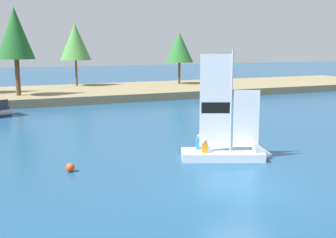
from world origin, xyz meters
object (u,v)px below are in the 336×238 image
object	(u,v)px
shoreline_tree_right	(179,47)
channel_buoy	(70,167)
shoreline_tree_centre	(15,34)
shoreline_tree_midright	(75,42)
sailboat	(238,151)

from	to	relation	value
shoreline_tree_right	channel_buoy	distance (m)	34.96
shoreline_tree_right	shoreline_tree_centre	bearing A→B (deg)	-164.89
shoreline_tree_midright	channel_buoy	xyz separation A→B (m)	(-6.62, -31.61, -5.65)
shoreline_tree_centre	channel_buoy	size ratio (longest dim) A/B	20.87
shoreline_tree_centre	channel_buoy	bearing A→B (deg)	-89.12
shoreline_tree_midright	channel_buoy	bearing A→B (deg)	-101.83
shoreline_tree_right	channel_buoy	size ratio (longest dim) A/B	16.01
channel_buoy	shoreline_tree_right	bearing A→B (deg)	57.30
shoreline_tree_centre	shoreline_tree_midright	distance (m)	10.38
shoreline_tree_midright	shoreline_tree_right	distance (m)	12.35
shoreline_tree_right	shoreline_tree_midright	bearing A→B (deg)	168.32
shoreline_tree_right	sailboat	bearing A→B (deg)	-109.73
shoreline_tree_midright	channel_buoy	distance (m)	32.79
shoreline_tree_midright	channel_buoy	world-z (taller)	shoreline_tree_midright
shoreline_tree_right	sailboat	size ratio (longest dim) A/B	1.09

